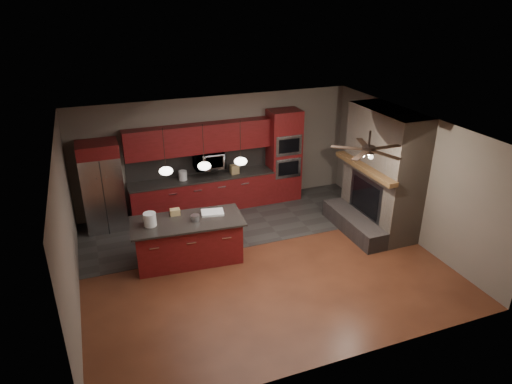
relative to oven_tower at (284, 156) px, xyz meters
name	(u,v)px	position (x,y,z in m)	size (l,w,h in m)	color
ground	(260,261)	(-1.70, -2.69, -1.19)	(7.00, 7.00, 0.00)	brown
ceiling	(260,129)	(-1.70, -2.69, 1.61)	(7.00, 6.00, 0.02)	white
back_wall	(217,152)	(-1.70, 0.31, 0.21)	(7.00, 0.02, 2.80)	#645C50
right_wall	(409,175)	(1.80, -2.69, 0.21)	(0.02, 6.00, 2.80)	#645C50
left_wall	(67,230)	(-5.20, -2.69, 0.21)	(0.02, 6.00, 2.80)	#645C50
slate_tile_patch	(233,222)	(-1.70, -0.89, -1.19)	(7.00, 2.40, 0.01)	#32302D
fireplace_column	(380,176)	(1.34, -2.29, 0.11)	(1.30, 2.10, 2.80)	#705F50
back_cabinetry	(202,177)	(-2.18, 0.05, -0.30)	(3.59, 0.64, 2.20)	maroon
oven_tower	(284,156)	(0.00, 0.00, 0.00)	(0.80, 0.63, 2.38)	maroon
microwave	(209,160)	(-1.98, 0.06, 0.11)	(0.73, 0.41, 0.50)	silver
refrigerator	(102,187)	(-4.51, -0.07, -0.15)	(0.89, 0.75, 2.08)	silver
kitchen_island	(189,240)	(-3.04, -2.14, -0.73)	(2.29, 1.18, 0.92)	maroon
white_bucket	(150,219)	(-3.76, -2.10, -0.14)	(0.24, 0.24, 0.26)	silver
paint_can	(195,218)	(-2.89, -2.21, -0.21)	(0.18, 0.18, 0.12)	#A6A5AA
paint_tray	(212,212)	(-2.49, -2.03, -0.25)	(0.45, 0.31, 0.04)	white
cardboard_box	(175,212)	(-3.21, -1.82, -0.21)	(0.20, 0.14, 0.13)	tan
counter_bucket	(183,175)	(-2.65, 0.01, -0.18)	(0.20, 0.20, 0.23)	silver
counter_box	(234,169)	(-1.36, -0.04, -0.18)	(0.20, 0.16, 0.23)	#957A4C
pendant_left	(166,171)	(-3.35, -1.99, 0.77)	(0.26, 0.26, 0.92)	black
pendant_center	(204,166)	(-2.60, -1.99, 0.77)	(0.26, 0.26, 0.92)	black
pendant_right	(241,161)	(-1.85, -1.99, 0.77)	(0.26, 0.26, 0.92)	black
ceiling_fan	(368,149)	(0.10, -3.49, 1.27)	(1.27, 1.33, 0.41)	black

